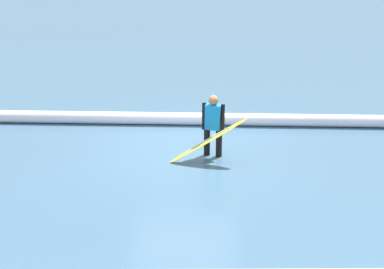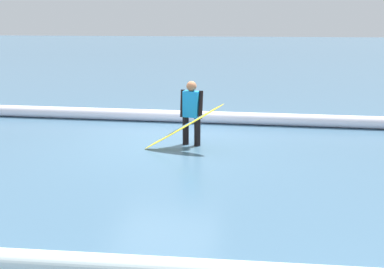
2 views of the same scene
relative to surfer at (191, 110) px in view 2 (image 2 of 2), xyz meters
name	(u,v)px [view 2 (image 2 of 2)]	position (x,y,z in m)	size (l,w,h in m)	color
ground_plane	(164,142)	(0.66, -0.14, -0.79)	(163.39, 163.39, 0.00)	#40647F
surfer	(191,110)	(0.00, 0.00, 0.00)	(0.51, 0.31, 1.42)	black
surfboard	(184,127)	(0.10, 0.41, -0.28)	(1.72, 0.42, 1.05)	yellow
wave_crest_foreground	(252,119)	(-1.25, -2.17, -0.63)	(0.32, 0.32, 21.57)	white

